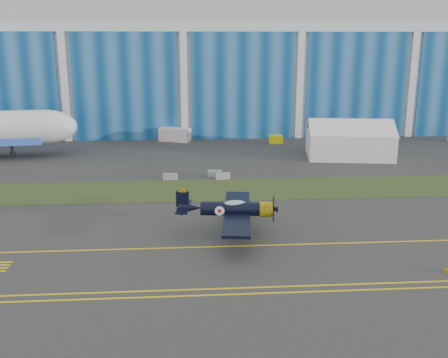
{
  "coord_description": "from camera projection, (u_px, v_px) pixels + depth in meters",
  "views": [
    {
      "loc": [
        0.34,
        -50.46,
        18.83
      ],
      "look_at": [
        4.47,
        6.99,
        3.3
      ],
      "focal_mm": 42.0,
      "sensor_mm": 36.0,
      "label": 1
    }
  ],
  "objects": [
    {
      "name": "tent",
      "position": [
        350.0,
        138.0,
        85.3
      ],
      "size": [
        14.9,
        11.87,
        6.3
      ],
      "rotation": [
        0.0,
        0.0,
        -0.15
      ],
      "color": "white",
      "rests_on": "ground"
    },
    {
      "name": "grass_median",
      "position": [
        185.0,
        190.0,
        66.95
      ],
      "size": [
        260.0,
        10.0,
        0.02
      ],
      "primitive_type": "cube",
      "color": "#475128",
      "rests_on": "ground"
    },
    {
      "name": "hangar",
      "position": [
        184.0,
        56.0,
        118.71
      ],
      "size": [
        220.0,
        45.7,
        30.0
      ],
      "color": "silver",
      "rests_on": "ground"
    },
    {
      "name": "shipping_container",
      "position": [
        175.0,
        135.0,
        98.69
      ],
      "size": [
        6.2,
        4.34,
        2.49
      ],
      "primitive_type": "cube",
      "rotation": [
        0.0,
        0.0,
        -0.39
      ],
      "color": "silver",
      "rests_on": "ground"
    },
    {
      "name": "warbird",
      "position": [
        231.0,
        209.0,
        51.14
      ],
      "size": [
        12.49,
        14.52,
        3.98
      ],
      "rotation": [
        0.0,
        0.0,
        -0.11
      ],
      "color": "black",
      "rests_on": "ground"
    },
    {
      "name": "ground",
      "position": [
        185.0,
        229.0,
        53.47
      ],
      "size": [
        260.0,
        260.0,
        0.0
      ],
      "primitive_type": "plane",
      "color": "#383635",
      "rests_on": "ground"
    },
    {
      "name": "barrier_a",
      "position": [
        170.0,
        177.0,
        71.84
      ],
      "size": [
        2.01,
        0.62,
        0.9
      ],
      "primitive_type": "cube",
      "rotation": [
        0.0,
        0.0,
        -0.01
      ],
      "color": "gray",
      "rests_on": "ground"
    },
    {
      "name": "edge_line_far",
      "position": [
        185.0,
        290.0,
        40.47
      ],
      "size": [
        80.0,
        0.2,
        0.02
      ],
      "primitive_type": "cube",
      "color": "yellow",
      "rests_on": "ground"
    },
    {
      "name": "barrier_c",
      "position": [
        223.0,
        176.0,
        72.06
      ],
      "size": [
        2.06,
        0.83,
        0.9
      ],
      "primitive_type": "cube",
      "rotation": [
        0.0,
        0.0,
        0.12
      ],
      "color": "#9B8B98",
      "rests_on": "ground"
    },
    {
      "name": "barrier_b",
      "position": [
        215.0,
        173.0,
        73.52
      ],
      "size": [
        2.07,
        0.92,
        0.9
      ],
      "primitive_type": "cube",
      "rotation": [
        0.0,
        0.0,
        -0.17
      ],
      "color": "gray",
      "rests_on": "ground"
    },
    {
      "name": "edge_line_near",
      "position": [
        185.0,
        296.0,
        39.51
      ],
      "size": [
        80.0,
        0.2,
        0.02
      ],
      "primitive_type": "cube",
      "color": "yellow",
      "rests_on": "ground"
    },
    {
      "name": "taxiway_centreline",
      "position": [
        185.0,
        247.0,
        48.65
      ],
      "size": [
        200.0,
        0.2,
        0.02
      ],
      "primitive_type": "cube",
      "color": "yellow",
      "rests_on": "ground"
    },
    {
      "name": "tug",
      "position": [
        276.0,
        139.0,
        96.84
      ],
      "size": [
        2.56,
        1.67,
        1.46
      ],
      "primitive_type": "cube",
      "rotation": [
        0.0,
        0.0,
        -0.04
      ],
      "color": "yellow",
      "rests_on": "ground"
    }
  ]
}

